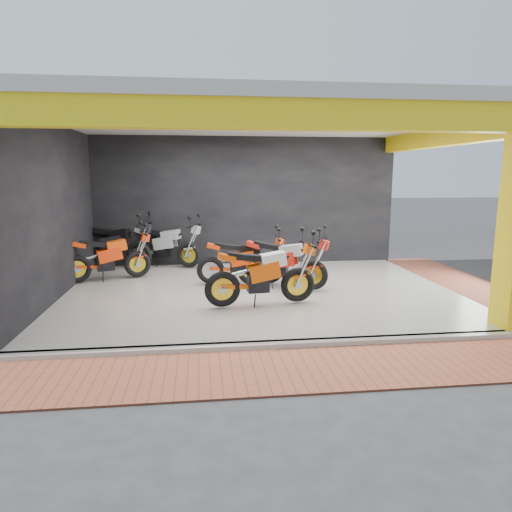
{
  "coord_description": "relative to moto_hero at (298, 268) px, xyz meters",
  "views": [
    {
      "loc": [
        -1.19,
        -7.26,
        2.51
      ],
      "look_at": [
        -0.12,
        1.65,
        0.9
      ],
      "focal_mm": 32.0,
      "sensor_mm": 36.0,
      "label": 1
    }
  ],
  "objects": [
    {
      "name": "left_wall",
      "position": [
        -4.69,
        1.04,
        0.97
      ],
      "size": [
        0.2,
        6.2,
        3.5
      ],
      "primitive_type": "cube",
      "color": "black",
      "rests_on": "ground"
    },
    {
      "name": "header_beam_front",
      "position": [
        -0.59,
        -1.96,
        2.52
      ],
      "size": [
        8.4,
        0.3,
        0.4
      ],
      "primitive_type": "cube",
      "color": "yellow",
      "rests_on": "corner_column"
    },
    {
      "name": "paver_right",
      "position": [
        4.21,
        1.04,
        -0.76
      ],
      "size": [
        1.4,
        7.0,
        0.03
      ],
      "primitive_type": "cube",
      "color": "brown",
      "rests_on": "ground"
    },
    {
      "name": "moto_row_c",
      "position": [
        -3.29,
        2.55,
        -0.05
      ],
      "size": [
        2.19,
        1.39,
        1.26
      ],
      "primitive_type": null,
      "rotation": [
        0.0,
        0.0,
        0.33
      ],
      "color": "#F5360A",
      "rests_on": "showroom_floor"
    },
    {
      "name": "header_beam_right",
      "position": [
        3.41,
        1.04,
        2.52
      ],
      "size": [
        0.3,
        6.4,
        0.4
      ],
      "primitive_type": "cube",
      "color": "yellow",
      "rests_on": "corner_column"
    },
    {
      "name": "showroom_ceiling",
      "position": [
        -0.59,
        1.04,
        2.82
      ],
      "size": [
        8.4,
        6.4,
        0.2
      ],
      "primitive_type": "cube",
      "color": "beige",
      "rests_on": "corner_column"
    },
    {
      "name": "moto_row_e",
      "position": [
        -2.13,
        3.54,
        -0.01
      ],
      "size": [
        2.34,
        1.58,
        1.34
      ],
      "primitive_type": null,
      "rotation": [
        0.0,
        0.0,
        -0.38
      ],
      "color": "#ADB0B5",
      "rests_on": "showroom_floor"
    },
    {
      "name": "floor_kerb",
      "position": [
        -0.59,
        -1.98,
        -0.73
      ],
      "size": [
        8.0,
        0.2,
        0.1
      ],
      "primitive_type": "cube",
      "color": "silver",
      "rests_on": "ground"
    },
    {
      "name": "moto_row_d",
      "position": [
        -3.4,
        3.6,
        0.02
      ],
      "size": [
        2.45,
        1.55,
        1.4
      ],
      "primitive_type": null,
      "rotation": [
        0.0,
        0.0,
        -0.33
      ],
      "color": "black",
      "rests_on": "showroom_floor"
    },
    {
      "name": "ground",
      "position": [
        -0.59,
        -0.96,
        -0.78
      ],
      "size": [
        80.0,
        80.0,
        0.0
      ],
      "primitive_type": "plane",
      "color": "#2D2D30",
      "rests_on": "ground"
    },
    {
      "name": "showroom_floor",
      "position": [
        -0.59,
        1.04,
        -0.73
      ],
      "size": [
        8.0,
        6.0,
        0.1
      ],
      "primitive_type": "cube",
      "color": "silver",
      "rests_on": "ground"
    },
    {
      "name": "moto_row_a",
      "position": [
        0.51,
        0.85,
        -0.02
      ],
      "size": [
        2.28,
        1.67,
        1.31
      ],
      "primitive_type": null,
      "rotation": [
        0.0,
        0.0,
        -0.46
      ],
      "color": "red",
      "rests_on": "showroom_floor"
    },
    {
      "name": "back_wall",
      "position": [
        -0.59,
        4.14,
        0.97
      ],
      "size": [
        8.2,
        0.2,
        3.5
      ],
      "primitive_type": "cube",
      "color": "black",
      "rests_on": "ground"
    },
    {
      "name": "moto_row_b",
      "position": [
        -0.29,
        1.55,
        -0.06
      ],
      "size": [
        2.08,
        0.89,
        1.24
      ],
      "primitive_type": null,
      "rotation": [
        0.0,
        0.0,
        -0.07
      ],
      "color": "#F73C0A",
      "rests_on": "showroom_floor"
    },
    {
      "name": "paver_front",
      "position": [
        -0.59,
        -2.76,
        -0.76
      ],
      "size": [
        9.0,
        1.4,
        0.03
      ],
      "primitive_type": "cube",
      "color": "brown",
      "rests_on": "ground"
    },
    {
      "name": "moto_hero",
      "position": [
        0.0,
        0.0,
        0.0
      ],
      "size": [
        2.3,
        1.09,
        1.35
      ],
      "primitive_type": null,
      "rotation": [
        0.0,
        0.0,
        0.12
      ],
      "color": "#EC5209",
      "rests_on": "showroom_floor"
    }
  ]
}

